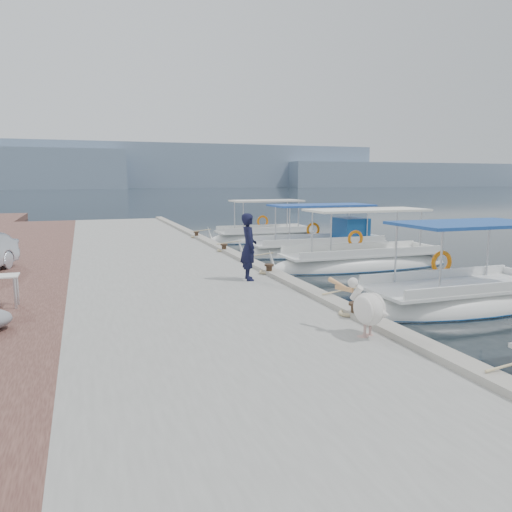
{
  "coord_description": "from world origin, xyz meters",
  "views": [
    {
      "loc": [
        -5.54,
        -12.21,
        3.32
      ],
      "look_at": [
        -1.0,
        0.82,
        1.2
      ],
      "focal_mm": 35.0,
      "sensor_mm": 36.0,
      "label": 1
    }
  ],
  "objects_px": {
    "fishing_caique_c": "(361,265)",
    "fisherman": "(249,247)",
    "pelican": "(367,307)",
    "fishing_caique_e": "(264,239)",
    "fishing_caique_d": "(319,250)",
    "fishing_caique_b": "(459,302)"
  },
  "relations": [
    {
      "from": "fishing_caique_d",
      "to": "pelican",
      "type": "height_order",
      "value": "fishing_caique_d"
    },
    {
      "from": "fishing_caique_d",
      "to": "fishing_caique_c",
      "type": "bearing_deg",
      "value": -91.34
    },
    {
      "from": "fishing_caique_b",
      "to": "pelican",
      "type": "relative_size",
      "value": 4.73
    },
    {
      "from": "fishing_caique_b",
      "to": "fishing_caique_d",
      "type": "bearing_deg",
      "value": 85.64
    },
    {
      "from": "fishing_caique_c",
      "to": "fisherman",
      "type": "distance_m",
      "value": 6.48
    },
    {
      "from": "fishing_caique_e",
      "to": "fisherman",
      "type": "height_order",
      "value": "fisherman"
    },
    {
      "from": "fishing_caique_d",
      "to": "fisherman",
      "type": "distance_m",
      "value": 8.95
    },
    {
      "from": "fishing_caique_c",
      "to": "pelican",
      "type": "height_order",
      "value": "fishing_caique_c"
    },
    {
      "from": "fishing_caique_d",
      "to": "fishing_caique_e",
      "type": "height_order",
      "value": "same"
    },
    {
      "from": "fishing_caique_d",
      "to": "fisherman",
      "type": "xyz_separation_m",
      "value": [
        -5.62,
        -6.86,
        1.26
      ]
    },
    {
      "from": "pelican",
      "to": "fishing_caique_b",
      "type": "bearing_deg",
      "value": 30.93
    },
    {
      "from": "fishing_caique_e",
      "to": "fisherman",
      "type": "bearing_deg",
      "value": -111.94
    },
    {
      "from": "fisherman",
      "to": "fishing_caique_b",
      "type": "bearing_deg",
      "value": -114.34
    },
    {
      "from": "fishing_caique_c",
      "to": "fishing_caique_e",
      "type": "distance_m",
      "value": 9.01
    },
    {
      "from": "fishing_caique_e",
      "to": "pelican",
      "type": "relative_size",
      "value": 4.74
    },
    {
      "from": "fishing_caique_c",
      "to": "fishing_caique_e",
      "type": "xyz_separation_m",
      "value": [
        -0.65,
        8.99,
        0.0
      ]
    },
    {
      "from": "fishing_caique_b",
      "to": "fishing_caique_d",
      "type": "height_order",
      "value": "same"
    },
    {
      "from": "pelican",
      "to": "fishing_caique_c",
      "type": "bearing_deg",
      "value": 59.46
    },
    {
      "from": "fishing_caique_b",
      "to": "fishing_caique_c",
      "type": "bearing_deg",
      "value": 83.78
    },
    {
      "from": "fishing_caique_c",
      "to": "fisherman",
      "type": "bearing_deg",
      "value": -150.58
    },
    {
      "from": "fishing_caique_d",
      "to": "fisherman",
      "type": "height_order",
      "value": "fisherman"
    },
    {
      "from": "fishing_caique_c",
      "to": "pelican",
      "type": "bearing_deg",
      "value": -120.54
    }
  ]
}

